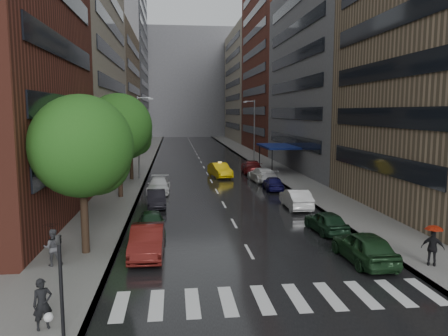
{
  "coord_description": "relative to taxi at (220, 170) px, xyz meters",
  "views": [
    {
      "loc": [
        -3.92,
        -18.37,
        7.48
      ],
      "look_at": [
        0.0,
        15.94,
        3.0
      ],
      "focal_mm": 35.0,
      "sensor_mm": 36.0,
      "label": 1
    }
  ],
  "objects": [
    {
      "name": "parked_cars_right",
      "position": [
        4.16,
        -11.25,
        -0.05
      ],
      "size": [
        2.69,
        37.1,
        1.6
      ],
      "color": "#19371C",
      "rests_on": "ground"
    },
    {
      "name": "ped_bag_walker",
      "position": [
        -9.65,
        -34.67,
        0.19
      ],
      "size": [
        0.77,
        0.68,
        1.76
      ],
      "color": "black",
      "rests_on": "sidewalk_left"
    },
    {
      "name": "traffic_light",
      "position": [
        -8.84,
        -35.37,
        1.42
      ],
      "size": [
        0.18,
        0.15,
        3.45
      ],
      "color": "black",
      "rests_on": "sidewalk_left"
    },
    {
      "name": "buildings_left",
      "position": [
        -16.24,
        27.9,
        15.18
      ],
      "size": [
        8.0,
        108.0,
        38.0
      ],
      "color": "maroon",
      "rests_on": "ground"
    },
    {
      "name": "tree_far",
      "position": [
        -9.84,
        -1.33,
        4.22
      ],
      "size": [
        4.62,
        4.62,
        7.37
      ],
      "color": "#382619",
      "rests_on": "ground"
    },
    {
      "name": "road",
      "position": [
        -1.24,
        19.11,
        -0.81
      ],
      "size": [
        14.0,
        140.0,
        0.01
      ],
      "primitive_type": "cube",
      "color": "black",
      "rests_on": "ground"
    },
    {
      "name": "building_far",
      "position": [
        -1.24,
        87.11,
        15.19
      ],
      "size": [
        40.0,
        14.0,
        32.0
      ],
      "primitive_type": "cube",
      "color": "slate",
      "rests_on": "ground"
    },
    {
      "name": "buildings_right",
      "position": [
        13.76,
        25.81,
        14.22
      ],
      "size": [
        8.05,
        109.1,
        36.0
      ],
      "color": "#937A5B",
      "rests_on": "ground"
    },
    {
      "name": "parked_cars_left",
      "position": [
        -6.64,
        -18.14,
        -0.09
      ],
      "size": [
        2.12,
        22.8,
        1.58
      ],
      "color": "#561411",
      "rests_on": "ground"
    },
    {
      "name": "ped_black_umbrella",
      "position": [
        -11.0,
        -28.3,
        0.57
      ],
      "size": [
        0.96,
        0.98,
        2.09
      ],
      "color": "#49484D",
      "rests_on": "sidewalk_left"
    },
    {
      "name": "awning",
      "position": [
        7.75,
        4.11,
        2.32
      ],
      "size": [
        4.0,
        8.0,
        3.12
      ],
      "color": "navy",
      "rests_on": "sidewalk_right"
    },
    {
      "name": "street_lamp_right",
      "position": [
        6.48,
        14.11,
        4.08
      ],
      "size": [
        1.74,
        0.22,
        9.0
      ],
      "color": "gray",
      "rests_on": "sidewalk_right"
    },
    {
      "name": "sidewalk_right",
      "position": [
        7.76,
        19.11,
        -0.74
      ],
      "size": [
        4.0,
        140.0,
        0.15
      ],
      "primitive_type": "cube",
      "color": "gray",
      "rests_on": "ground"
    },
    {
      "name": "street_lamp_left",
      "position": [
        -8.96,
        -0.89,
        4.08
      ],
      "size": [
        1.74,
        0.22,
        9.0
      ],
      "color": "gray",
      "rests_on": "sidewalk_left"
    },
    {
      "name": "tree_mid",
      "position": [
        -9.84,
        -11.29,
        5.37
      ],
      "size": [
        5.67,
        5.67,
        9.04
      ],
      "color": "#382619",
      "rests_on": "ground"
    },
    {
      "name": "taxi",
      "position": [
        0.0,
        0.0,
        0.0
      ],
      "size": [
        2.63,
        5.16,
        1.62
      ],
      "primitive_type": "imported",
      "rotation": [
        0.0,
        0.0,
        0.19
      ],
      "color": "yellow",
      "rests_on": "ground"
    },
    {
      "name": "ped_red_umbrella",
      "position": [
        7.02,
        -30.41,
        0.51
      ],
      "size": [
        1.09,
        0.9,
        2.01
      ],
      "color": "black",
      "rests_on": "sidewalk_right"
    },
    {
      "name": "ground",
      "position": [
        -1.24,
        -30.89,
        -0.81
      ],
      "size": [
        220.0,
        220.0,
        0.0
      ],
      "primitive_type": "plane",
      "color": "gray",
      "rests_on": "ground"
    },
    {
      "name": "crosswalk",
      "position": [
        -1.04,
        -32.89,
        -0.8
      ],
      "size": [
        13.15,
        2.8,
        0.01
      ],
      "color": "silver",
      "rests_on": "ground"
    },
    {
      "name": "sidewalk_left",
      "position": [
        -10.24,
        19.11,
        -0.74
      ],
      "size": [
        4.0,
        140.0,
        0.15
      ],
      "primitive_type": "cube",
      "color": "gray",
      "rests_on": "ground"
    },
    {
      "name": "tree_near",
      "position": [
        -9.84,
        -26.5,
        4.91
      ],
      "size": [
        5.25,
        5.25,
        8.36
      ],
      "color": "#382619",
      "rests_on": "ground"
    }
  ]
}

